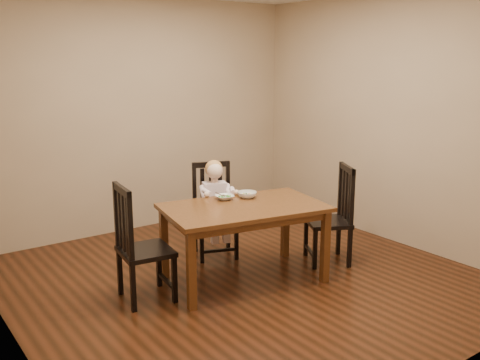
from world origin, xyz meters
TOP-DOWN VIEW (x-y plane):
  - room at (0.00, 0.00)m, footprint 4.01×4.01m
  - dining_table at (-0.00, -0.02)m, footprint 1.56×1.10m
  - chair_child at (0.14, 0.70)m, footprint 0.53×0.52m
  - chair_left at (-0.96, 0.16)m, footprint 0.47×0.48m
  - chair_right at (0.99, -0.17)m, footprint 0.56×0.57m
  - toddler at (0.13, 0.66)m, footprint 0.43×0.48m
  - bowl_peas at (-0.03, 0.26)m, footprint 0.19×0.19m
  - bowl_veg at (0.18, 0.19)m, footprint 0.24×0.24m
  - fork at (-0.07, 0.25)m, footprint 0.08×0.11m

SIDE VIEW (x-z plane):
  - chair_child at x=0.14m, z-range -0.02..0.94m
  - chair_right at x=0.99m, z-range -0.02..0.96m
  - chair_left at x=-0.96m, z-range -0.02..0.99m
  - toddler at x=0.13m, z-range 0.33..0.87m
  - dining_table at x=0.00m, z-range 0.27..0.99m
  - bowl_peas at x=-0.03m, z-range 0.71..0.75m
  - bowl_veg at x=0.18m, z-range 0.71..0.77m
  - fork at x=-0.07m, z-range 0.73..0.78m
  - room at x=0.00m, z-range 0.00..2.71m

